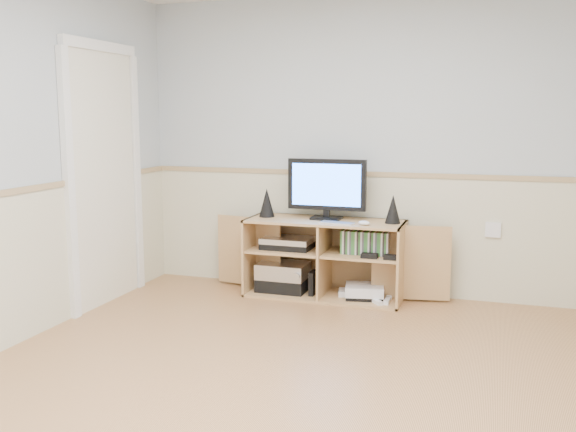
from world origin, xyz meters
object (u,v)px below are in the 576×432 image
at_px(game_consoles, 363,292).
at_px(media_cabinet, 326,256).
at_px(monitor, 327,187).
at_px(keyboard, 337,223).

bearing_deg(game_consoles, media_cabinet, 168.28).
xyz_separation_m(media_cabinet, game_consoles, (0.34, -0.07, -0.26)).
relative_size(media_cabinet, game_consoles, 4.43).
bearing_deg(monitor, keyboard, -54.16).
bearing_deg(keyboard, media_cabinet, 132.34).
distance_m(monitor, keyboard, 0.35).
distance_m(media_cabinet, game_consoles, 0.43).
height_order(keyboard, game_consoles, keyboard).
bearing_deg(monitor, media_cabinet, 90.00).
relative_size(media_cabinet, keyboard, 7.48).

